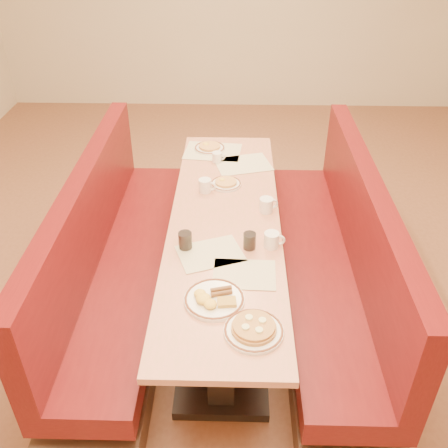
{
  "coord_description": "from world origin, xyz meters",
  "views": [
    {
      "loc": [
        0.06,
        -2.64,
        2.52
      ],
      "look_at": [
        0.0,
        -0.2,
        0.85
      ],
      "focal_mm": 40.0,
      "sensor_mm": 36.0,
      "label": 1
    }
  ],
  "objects_px": {
    "eggs_plate": "(214,299)",
    "coffee_mug_c": "(267,205)",
    "soda_tumbler_mid": "(250,241)",
    "coffee_mug_b": "(205,185)",
    "pancake_plate": "(254,329)",
    "booth_left": "(118,265)",
    "coffee_mug_d": "(217,157)",
    "diner_table": "(225,266)",
    "soda_tumbler_near": "(185,241)",
    "coffee_mug_a": "(272,240)",
    "booth_right": "(333,269)"
  },
  "relations": [
    {
      "from": "booth_left",
      "to": "coffee_mug_d",
      "type": "height_order",
      "value": "booth_left"
    },
    {
      "from": "pancake_plate",
      "to": "soda_tumbler_mid",
      "type": "distance_m",
      "value": 0.67
    },
    {
      "from": "eggs_plate",
      "to": "coffee_mug_d",
      "type": "xyz_separation_m",
      "value": [
        -0.04,
        1.56,
        0.02
      ]
    },
    {
      "from": "pancake_plate",
      "to": "soda_tumbler_near",
      "type": "distance_m",
      "value": 0.76
    },
    {
      "from": "coffee_mug_b",
      "to": "coffee_mug_a",
      "type": "bearing_deg",
      "value": -41.74
    },
    {
      "from": "eggs_plate",
      "to": "coffee_mug_c",
      "type": "height_order",
      "value": "coffee_mug_c"
    },
    {
      "from": "booth_right",
      "to": "coffee_mug_c",
      "type": "distance_m",
      "value": 0.65
    },
    {
      "from": "coffee_mug_a",
      "to": "coffee_mug_b",
      "type": "relative_size",
      "value": 1.03
    },
    {
      "from": "coffee_mug_a",
      "to": "coffee_mug_c",
      "type": "bearing_deg",
      "value": 92.77
    },
    {
      "from": "soda_tumbler_mid",
      "to": "coffee_mug_d",
      "type": "bearing_deg",
      "value": 101.76
    },
    {
      "from": "coffee_mug_a",
      "to": "soda_tumbler_mid",
      "type": "bearing_deg",
      "value": -171.54
    },
    {
      "from": "coffee_mug_b",
      "to": "pancake_plate",
      "type": "bearing_deg",
      "value": -62.91
    },
    {
      "from": "pancake_plate",
      "to": "eggs_plate",
      "type": "xyz_separation_m",
      "value": [
        -0.2,
        0.21,
        -0.0
      ]
    },
    {
      "from": "booth_left",
      "to": "coffee_mug_c",
      "type": "relative_size",
      "value": 20.04
    },
    {
      "from": "coffee_mug_a",
      "to": "soda_tumbler_near",
      "type": "xyz_separation_m",
      "value": [
        -0.51,
        -0.03,
        0.0
      ]
    },
    {
      "from": "coffee_mug_a",
      "to": "coffee_mug_c",
      "type": "height_order",
      "value": "same"
    },
    {
      "from": "coffee_mug_a",
      "to": "coffee_mug_d",
      "type": "relative_size",
      "value": 1.22
    },
    {
      "from": "diner_table",
      "to": "coffee_mug_c",
      "type": "distance_m",
      "value": 0.51
    },
    {
      "from": "diner_table",
      "to": "eggs_plate",
      "type": "relative_size",
      "value": 8.03
    },
    {
      "from": "eggs_plate",
      "to": "coffee_mug_b",
      "type": "xyz_separation_m",
      "value": [
        -0.1,
        1.11,
        0.03
      ]
    },
    {
      "from": "eggs_plate",
      "to": "coffee_mug_c",
      "type": "distance_m",
      "value": 0.92
    },
    {
      "from": "booth_right",
      "to": "coffee_mug_c",
      "type": "xyz_separation_m",
      "value": [
        -0.46,
        0.11,
        0.44
      ]
    },
    {
      "from": "diner_table",
      "to": "coffee_mug_b",
      "type": "relative_size",
      "value": 20.47
    },
    {
      "from": "eggs_plate",
      "to": "soda_tumbler_mid",
      "type": "xyz_separation_m",
      "value": [
        0.19,
        0.46,
        0.03
      ]
    },
    {
      "from": "booth_left",
      "to": "pancake_plate",
      "type": "relative_size",
      "value": 8.68
    },
    {
      "from": "pancake_plate",
      "to": "eggs_plate",
      "type": "bearing_deg",
      "value": 133.75
    },
    {
      "from": "booth_left",
      "to": "coffee_mug_b",
      "type": "relative_size",
      "value": 20.47
    },
    {
      "from": "booth_left",
      "to": "coffee_mug_d",
      "type": "distance_m",
      "value": 1.12
    },
    {
      "from": "pancake_plate",
      "to": "soda_tumbler_mid",
      "type": "height_order",
      "value": "soda_tumbler_mid"
    },
    {
      "from": "booth_right",
      "to": "soda_tumbler_near",
      "type": "bearing_deg",
      "value": -162.21
    },
    {
      "from": "booth_right",
      "to": "eggs_plate",
      "type": "xyz_separation_m",
      "value": [
        -0.77,
        -0.76,
        0.41
      ]
    },
    {
      "from": "pancake_plate",
      "to": "coffee_mug_d",
      "type": "height_order",
      "value": "coffee_mug_d"
    },
    {
      "from": "booth_right",
      "to": "coffee_mug_d",
      "type": "relative_size",
      "value": 24.26
    },
    {
      "from": "booth_right",
      "to": "booth_left",
      "type": "bearing_deg",
      "value": 180.0
    },
    {
      "from": "pancake_plate",
      "to": "soda_tumbler_near",
      "type": "height_order",
      "value": "soda_tumbler_near"
    },
    {
      "from": "soda_tumbler_mid",
      "to": "booth_left",
      "type": "bearing_deg",
      "value": 161.55
    },
    {
      "from": "soda_tumbler_mid",
      "to": "coffee_mug_a",
      "type": "bearing_deg",
      "value": 7.76
    },
    {
      "from": "soda_tumbler_mid",
      "to": "coffee_mug_c",
      "type": "bearing_deg",
      "value": 73.6
    },
    {
      "from": "coffee_mug_d",
      "to": "soda_tumbler_mid",
      "type": "relative_size",
      "value": 1.0
    },
    {
      "from": "booth_right",
      "to": "coffee_mug_c",
      "type": "bearing_deg",
      "value": 166.89
    },
    {
      "from": "booth_left",
      "to": "coffee_mug_d",
      "type": "bearing_deg",
      "value": 50.84
    },
    {
      "from": "pancake_plate",
      "to": "coffee_mug_c",
      "type": "distance_m",
      "value": 1.08
    },
    {
      "from": "coffee_mug_a",
      "to": "soda_tumbler_near",
      "type": "distance_m",
      "value": 0.51
    },
    {
      "from": "diner_table",
      "to": "coffee_mug_a",
      "type": "relative_size",
      "value": 19.87
    },
    {
      "from": "coffee_mug_a",
      "to": "booth_right",
      "type": "bearing_deg",
      "value": 32.38
    },
    {
      "from": "eggs_plate",
      "to": "pancake_plate",
      "type": "bearing_deg",
      "value": -46.25
    },
    {
      "from": "coffee_mug_a",
      "to": "coffee_mug_b",
      "type": "height_order",
      "value": "coffee_mug_a"
    },
    {
      "from": "eggs_plate",
      "to": "coffee_mug_c",
      "type": "xyz_separation_m",
      "value": [
        0.31,
        0.86,
        0.03
      ]
    },
    {
      "from": "diner_table",
      "to": "soda_tumbler_near",
      "type": "bearing_deg",
      "value": -126.01
    },
    {
      "from": "booth_right",
      "to": "coffee_mug_c",
      "type": "relative_size",
      "value": 20.04
    }
  ]
}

